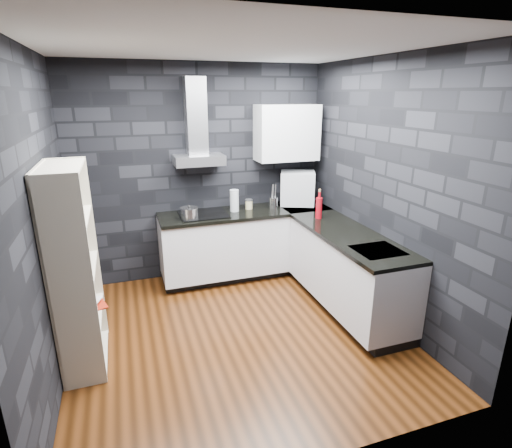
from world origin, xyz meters
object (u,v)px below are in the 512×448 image
storage_jar (249,205)px  appliance_garage (297,188)px  bookshelf (75,269)px  glass_vase (234,201)px  utensil_crock (273,203)px  fruit_bowl (73,270)px  pot (190,214)px  red_bottle (319,208)px

storage_jar → appliance_garage: bearing=0.5°
appliance_garage → bookshelf: size_ratio=0.25×
glass_vase → utensil_crock: glass_vase is taller
storage_jar → appliance_garage: size_ratio=0.25×
glass_vase → storage_jar: size_ratio=2.48×
fruit_bowl → storage_jar: bearing=35.4°
utensil_crock → fruit_bowl: bearing=-149.8°
pot → fruit_bowl: 1.69m
appliance_garage → fruit_bowl: appliance_garage is taller
glass_vase → red_bottle: size_ratio=1.10×
utensil_crock → fruit_bowl: size_ratio=0.69×
storage_jar → bookshelf: size_ratio=0.06×
glass_vase → utensil_crock: (0.52, -0.04, -0.07)m
storage_jar → fruit_bowl: bearing=-144.6°
red_bottle → appliance_garage: bearing=88.7°
glass_vase → appliance_garage: bearing=2.7°
appliance_garage → red_bottle: (-0.02, -0.66, -0.10)m
red_bottle → storage_jar: bearing=135.6°
red_bottle → utensil_crock: bearing=121.6°
utensil_crock → fruit_bowl: utensil_crock is taller
bookshelf → fruit_bowl: bearing=-96.0°
red_bottle → bookshelf: bearing=-166.2°
storage_jar → appliance_garage: 0.71m
glass_vase → storage_jar: bearing=9.9°
appliance_garage → red_bottle: bearing=-68.0°
bookshelf → fruit_bowl: size_ratio=8.57×
pot → glass_vase: (0.60, 0.17, 0.07)m
utensil_crock → glass_vase: bearing=175.9°
pot → red_bottle: (1.48, -0.45, 0.05)m
pot → glass_vase: bearing=15.7°
utensil_crock → red_bottle: 0.69m
red_bottle → fruit_bowl: red_bottle is taller
red_bottle → bookshelf: size_ratio=0.14×
red_bottle → fruit_bowl: size_ratio=1.20×
pot → fruit_bowl: bearing=-134.3°
storage_jar → glass_vase: bearing=-170.1°
red_bottle → glass_vase: bearing=144.7°
storage_jar → bookshelf: bookshelf is taller
pot → storage_jar: size_ratio=1.82×
bookshelf → pot: bearing=37.2°
bookshelf → fruit_bowl: 0.11m
utensil_crock → storage_jar: bearing=166.8°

